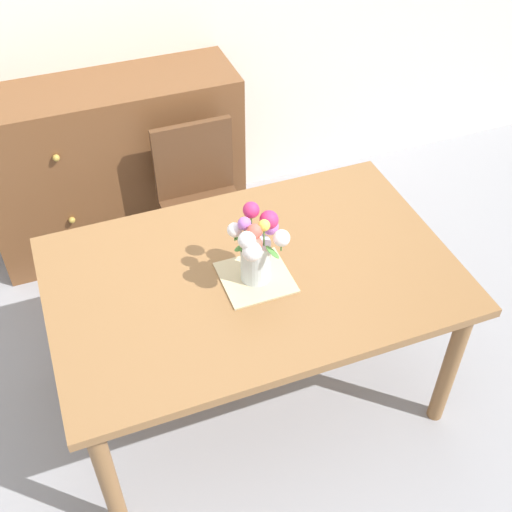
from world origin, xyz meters
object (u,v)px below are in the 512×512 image
(chair_far, at_px, (201,197))
(flower_vase, at_px, (257,246))
(dining_table, at_px, (252,287))
(dresser, at_px, (115,166))

(chair_far, relative_size, flower_vase, 2.88)
(flower_vase, bearing_deg, chair_far, 87.84)
(dining_table, relative_size, flower_vase, 5.25)
(chair_far, height_order, flower_vase, flower_vase)
(dining_table, xyz_separation_m, dresser, (-0.33, 1.33, -0.19))
(dining_table, distance_m, flower_vase, 0.27)
(dining_table, height_order, dresser, dresser)
(dining_table, height_order, chair_far, chair_far)
(dining_table, distance_m, chair_far, 0.89)
(chair_far, distance_m, flower_vase, 1.01)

